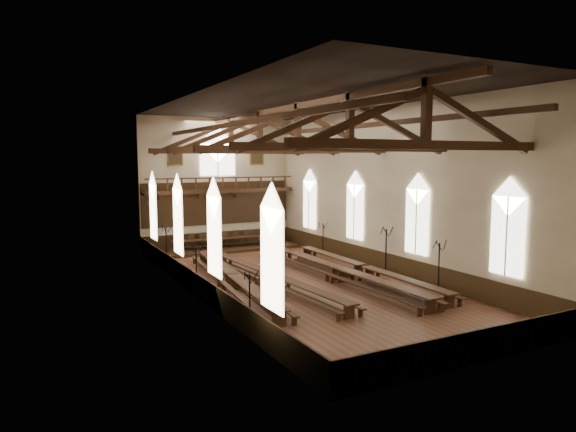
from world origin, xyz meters
The scene contains 21 objects.
ground centered at (0.00, 0.00, 0.00)m, with size 26.00×26.00×0.00m, color brown.
room_walls centered at (0.00, 0.00, 6.46)m, with size 26.00×26.00×26.00m.
wainscot_band centered at (0.00, 0.00, 0.60)m, with size 12.00×26.00×1.20m.
side_windows centered at (0.00, 0.00, 3.74)m, with size 11.85×19.80×4.50m.
end_window centered at (0.00, 12.90, 7.22)m, with size 2.80×0.12×3.80m.
minstrels_gallery centered at (0.00, 12.66, 3.91)m, with size 11.80×1.24×3.70m.
portraits centered at (0.00, 12.90, 7.10)m, with size 7.75×0.09×1.45m.
roof_trusses centered at (0.00, 0.00, 8.22)m, with size 11.70×25.70×2.80m.
refectory_row_a centered at (-3.64, 0.47, 0.57)m, with size 2.29×14.77×0.78m.
refectory_row_b centered at (-1.66, -0.21, 0.52)m, with size 1.87×14.12×0.71m.
refectory_row_c centered at (2.23, -0.90, 0.59)m, with size 1.78×14.95×0.81m.
refectory_row_d centered at (3.93, -0.85, 0.54)m, with size 1.62×14.38×0.75m.
dais centered at (-0.15, 11.40, 0.11)m, with size 11.40×3.17×0.21m, color #34240F.
high_table centered at (-0.15, 11.40, 0.83)m, with size 7.83×1.14×0.73m.
high_chairs centered at (-0.15, 12.17, 0.82)m, with size 5.02×0.53×1.11m.
candelabrum_left_near centered at (-5.55, -6.19, 0.74)m, with size 0.68×0.74×2.44m.
candelabrum_left_mid centered at (-5.55, 0.94, 0.72)m, with size 0.66×0.73×2.39m.
candelabrum_left_far centered at (-5.55, 7.20, 0.84)m, with size 0.75×0.85×2.76m.
candelabrum_right_near centered at (5.55, -5.17, 0.82)m, with size 0.81×0.78×2.70m.
candelabrum_right_mid centered at (5.55, -0.80, 0.88)m, with size 0.85×0.87×2.90m.
candelabrum_right_far centered at (5.55, 6.39, 0.71)m, with size 0.67×0.71×2.34m.
Camera 1 is at (-13.46, -24.77, 6.90)m, focal length 32.00 mm.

